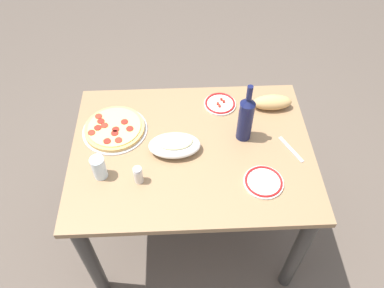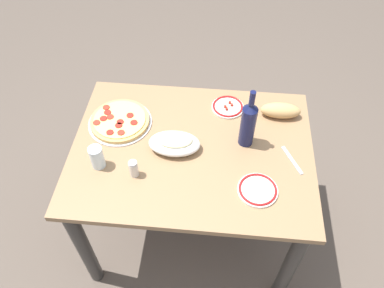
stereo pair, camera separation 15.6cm
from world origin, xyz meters
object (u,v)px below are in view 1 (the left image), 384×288
object	(u,v)px
pepperoni_pizza	(115,129)
spice_shaker	(138,175)
bread_loaf	(272,102)
wine_bottle	(246,118)
water_glass	(99,168)
side_plate_far	(264,182)
side_plate_near	(220,104)
baked_pasta_dish	(174,144)
dining_table	(192,166)

from	to	relation	value
pepperoni_pizza	spice_shaker	bearing A→B (deg)	-66.42
pepperoni_pizza	bread_loaf	bearing A→B (deg)	8.94
wine_bottle	water_glass	size ratio (longest dim) A/B	2.77
pepperoni_pizza	side_plate_far	world-z (taller)	pepperoni_pizza
bread_loaf	spice_shaker	distance (m)	0.78
water_glass	wine_bottle	bearing A→B (deg)	16.97
pepperoni_pizza	spice_shaker	world-z (taller)	spice_shaker
side_plate_near	wine_bottle	bearing A→B (deg)	-67.65
wine_bottle	side_plate_far	world-z (taller)	wine_bottle
baked_pasta_dish	side_plate_far	size ratio (longest dim) A/B	1.37
dining_table	spice_shaker	xyz separation A→B (m)	(-0.24, -0.17, 0.18)
baked_pasta_dish	side_plate_near	size ratio (longest dim) A/B	1.46
side_plate_near	baked_pasta_dish	bearing A→B (deg)	-129.22
dining_table	wine_bottle	bearing A→B (deg)	14.17
pepperoni_pizza	side_plate_near	distance (m)	0.55
wine_bottle	bread_loaf	distance (m)	0.27
spice_shaker	pepperoni_pizza	bearing A→B (deg)	113.58
dining_table	wine_bottle	world-z (taller)	wine_bottle
pepperoni_pizza	water_glass	bearing A→B (deg)	-98.18
bread_loaf	side_plate_far	bearing A→B (deg)	-104.16
pepperoni_pizza	water_glass	xyz separation A→B (m)	(-0.04, -0.26, 0.04)
baked_pasta_dish	water_glass	bearing A→B (deg)	-158.49
water_glass	side_plate_far	xyz separation A→B (m)	(0.71, -0.07, -0.05)
dining_table	water_glass	world-z (taller)	water_glass
water_glass	dining_table	bearing A→B (deg)	18.63
water_glass	bread_loaf	size ratio (longest dim) A/B	0.57
spice_shaker	side_plate_near	bearing A→B (deg)	49.11
pepperoni_pizza	bread_loaf	distance (m)	0.80
wine_bottle	side_plate_near	bearing A→B (deg)	112.35
baked_pasta_dish	dining_table	bearing A→B (deg)	6.07
pepperoni_pizza	bread_loaf	world-z (taller)	bread_loaf
dining_table	pepperoni_pizza	distance (m)	0.42
spice_shaker	dining_table	bearing A→B (deg)	36.08
wine_bottle	bread_loaf	xyz separation A→B (m)	(0.17, 0.19, -0.09)
water_glass	spice_shaker	world-z (taller)	water_glass
water_glass	side_plate_near	bearing A→B (deg)	36.66
side_plate_far	baked_pasta_dish	bearing A→B (deg)	152.25
spice_shaker	bread_loaf	bearing A→B (deg)	32.91
bread_loaf	pepperoni_pizza	bearing A→B (deg)	-171.06
pepperoni_pizza	baked_pasta_dish	world-z (taller)	baked_pasta_dish
baked_pasta_dish	side_plate_far	bearing A→B (deg)	-27.75
water_glass	side_plate_near	distance (m)	0.71
wine_bottle	side_plate_far	xyz separation A→B (m)	(0.05, -0.27, -0.12)
pepperoni_pizza	wine_bottle	world-z (taller)	wine_bottle
side_plate_far	wine_bottle	bearing A→B (deg)	101.19
baked_pasta_dish	spice_shaker	bearing A→B (deg)	-133.65
pepperoni_pizza	baked_pasta_dish	xyz separation A→B (m)	(0.29, -0.14, 0.03)
side_plate_far	spice_shaker	size ratio (longest dim) A/B	2.01
water_glass	side_plate_near	xyz separation A→B (m)	(0.57, 0.42, -0.05)
baked_pasta_dish	wine_bottle	bearing A→B (deg)	12.22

